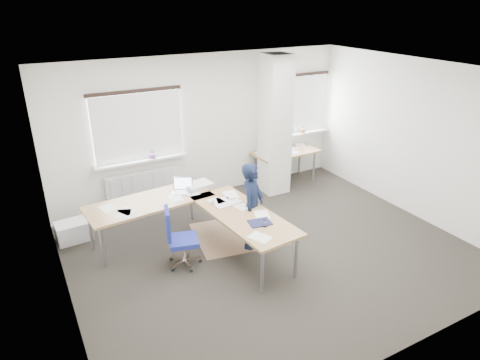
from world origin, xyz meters
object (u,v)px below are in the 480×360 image
task_chair (182,250)px  person (252,206)px  desk_side (285,153)px  desk_main (197,208)px

task_chair → person: size_ratio=0.67×
task_chair → desk_side: bearing=46.1°
desk_main → person: size_ratio=1.85×
desk_side → person: person is taller
desk_main → person: 0.86m
desk_main → desk_side: (2.67, 1.48, -0.01)m
desk_side → person: bearing=-138.1°
desk_side → person: size_ratio=1.00×
task_chair → desk_main: bearing=55.4°
desk_main → person: (0.78, -0.37, 0.02)m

